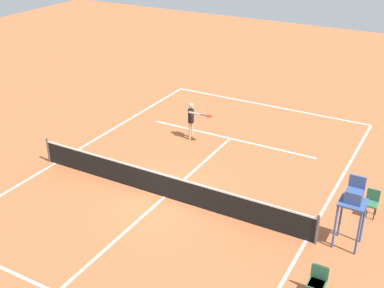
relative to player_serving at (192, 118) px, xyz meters
name	(u,v)px	position (x,y,z in m)	size (l,w,h in m)	color
ground_plane	(165,197)	(-1.53, 4.80, -1.05)	(60.00, 60.00, 0.00)	#B76038
court_lines	(165,197)	(-1.53, 4.80, -1.04)	(10.83, 20.83, 0.01)	white
tennis_net	(164,185)	(-1.53, 4.80, -0.55)	(11.43, 0.10, 1.07)	#4C4C51
player_serving	(192,118)	(0.00, 0.00, 0.00)	(1.29, 0.55, 1.75)	#D8A884
tennis_ball	(177,144)	(0.31, 0.82, -1.01)	(0.07, 0.07, 0.07)	#CCE033
umpire_chair	(353,201)	(-8.05, 4.37, 0.56)	(0.80, 0.80, 2.41)	#38518C
courtside_chair_near	(317,281)	(-7.85, 7.11, -0.51)	(0.44, 0.46, 0.95)	#262626
courtside_chair_mid	(372,202)	(-8.36, 2.31, -0.51)	(0.44, 0.46, 0.95)	#262626
courtside_chair_far	(318,281)	(-7.89, 7.08, -0.51)	(0.44, 0.46, 0.95)	#262626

